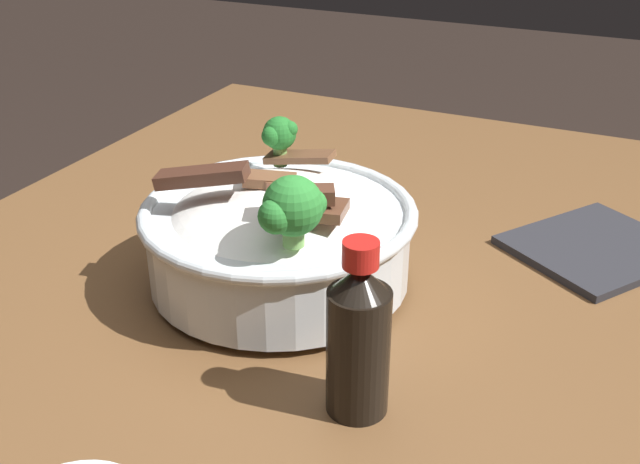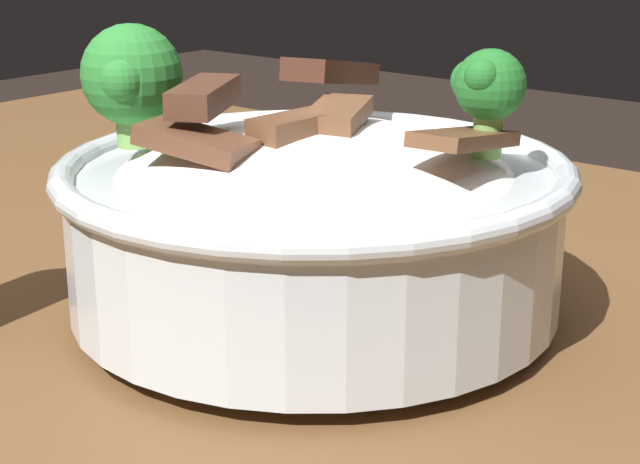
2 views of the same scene
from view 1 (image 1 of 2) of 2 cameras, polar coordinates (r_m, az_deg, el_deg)
The scene contains 4 objects.
dining_table at distance 0.73m, azimuth 2.11°, elevation -15.68°, with size 1.14×0.91×0.82m.
rice_bowl at distance 0.68m, azimuth -3.06°, elevation -0.02°, with size 0.24×0.24×0.14m.
soy_sauce_bottle at distance 0.53m, azimuth 2.88°, elevation -7.89°, with size 0.04×0.04×0.13m.
folded_napkin at distance 0.80m, azimuth 19.89°, elevation -1.10°, with size 0.15×0.13×0.01m, color #28282D.
Camera 1 is at (0.50, 0.20, 1.19)m, focal length 43.01 mm.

